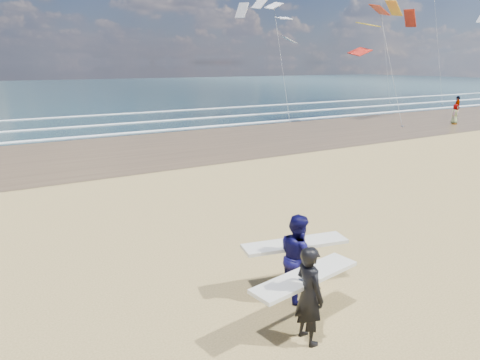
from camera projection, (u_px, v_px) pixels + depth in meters
wet_sand_strip at (355, 126)px, 31.74m from camera, size 220.00×12.00×0.01m
ocean at (137, 89)px, 76.78m from camera, size 220.00×100.00×0.02m
foam_breakers at (277, 112)px, 40.15m from camera, size 220.00×11.70×0.05m
surfer_near at (309, 292)px, 7.07m from camera, size 2.25×1.10×1.71m
surfer_far at (298, 256)px, 8.40m from camera, size 2.26×1.31×1.73m
beachgoer_0 at (455, 114)px, 32.38m from camera, size 0.85×0.66×1.52m
beachgoer_1 at (457, 107)px, 36.54m from camera, size 1.12×0.91×1.79m
kite_0 at (386, 44)px, 32.30m from camera, size 7.06×4.88×9.81m
kite_1 at (279, 47)px, 34.44m from camera, size 6.09×4.77×10.23m
kite_2 at (436, 24)px, 48.25m from camera, size 6.35×4.80×15.61m
kite_5 at (384, 36)px, 49.79m from camera, size 4.57×4.60×14.61m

